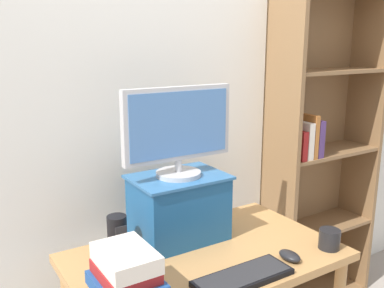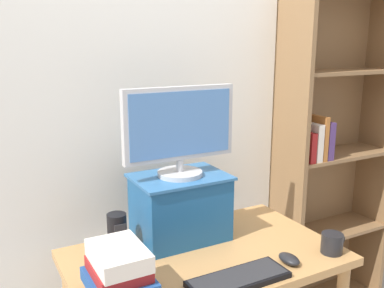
% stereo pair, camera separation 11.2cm
% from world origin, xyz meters
% --- Properties ---
extents(back_wall, '(7.00, 0.08, 2.60)m').
position_xyz_m(back_wall, '(0.00, 0.51, 1.30)').
color(back_wall, silver).
rests_on(back_wall, ground_plane).
extents(desk, '(1.12, 0.68, 0.75)m').
position_xyz_m(desk, '(0.00, 0.00, 0.66)').
color(desk, '#B7844C').
rests_on(desk, ground_plane).
extents(bookshelf_unit, '(0.74, 0.28, 1.92)m').
position_xyz_m(bookshelf_unit, '(1.06, 0.36, 0.97)').
color(bookshelf_unit, olive).
rests_on(bookshelf_unit, ground_plane).
extents(riser_box, '(0.41, 0.29, 0.29)m').
position_xyz_m(riser_box, '(-0.02, 0.19, 0.90)').
color(riser_box, '#195189').
rests_on(riser_box, desk).
extents(computer_monitor, '(0.51, 0.20, 0.39)m').
position_xyz_m(computer_monitor, '(-0.02, 0.18, 1.25)').
color(computer_monitor, '#B7B7BA').
rests_on(computer_monitor, riser_box).
extents(keyboard, '(0.39, 0.14, 0.02)m').
position_xyz_m(keyboard, '(-0.00, -0.25, 0.76)').
color(keyboard, black).
rests_on(keyboard, desk).
extents(computer_mouse, '(0.06, 0.10, 0.04)m').
position_xyz_m(computer_mouse, '(0.26, -0.23, 0.77)').
color(computer_mouse, black).
rests_on(computer_mouse, desk).
extents(book_stack, '(0.20, 0.25, 0.20)m').
position_xyz_m(book_stack, '(-0.42, -0.15, 0.85)').
color(book_stack, maroon).
rests_on(book_stack, desk).
extents(coffee_mug, '(0.12, 0.09, 0.09)m').
position_xyz_m(coffee_mug, '(0.47, -0.24, 0.79)').
color(coffee_mug, black).
rests_on(coffee_mug, desk).
extents(desk_speaker, '(0.08, 0.09, 0.17)m').
position_xyz_m(desk_speaker, '(-0.32, 0.18, 0.84)').
color(desk_speaker, black).
rests_on(desk_speaker, desk).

